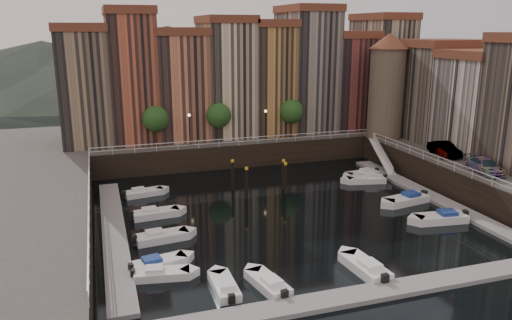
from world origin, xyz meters
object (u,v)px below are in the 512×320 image
object	(u,v)px
mooring_pilings	(262,178)
boat_left_1	(158,263)
boat_left_2	(161,237)
car_c	(485,167)
boat_left_0	(161,274)
car_b	(444,150)
corner_tower	(387,84)
car_a	(444,150)
gangway	(382,155)

from	to	relation	value
mooring_pilings	boat_left_1	bearing A→B (deg)	-132.51
boat_left_2	car_c	xyz separation A→B (m)	(32.94, -0.14, 3.37)
boat_left_0	car_b	distance (m)	37.11
car_c	corner_tower	bearing A→B (deg)	100.84
boat_left_1	car_c	world-z (taller)	car_c
car_a	corner_tower	bearing A→B (deg)	114.95
boat_left_2	car_c	distance (m)	33.11
corner_tower	car_c	xyz separation A→B (m)	(0.45, -18.33, -6.46)
boat_left_2	car_b	world-z (taller)	car_b
boat_left_2	boat_left_1	bearing A→B (deg)	-106.89
car_a	boat_left_2	bearing A→B (deg)	-148.47
boat_left_0	car_c	distance (m)	34.56
corner_tower	boat_left_0	distance (m)	42.67
corner_tower	boat_left_1	xyz separation A→B (m)	(-33.33, -23.01, -9.86)
corner_tower	mooring_pilings	distance (m)	23.76
gangway	boat_left_0	distance (m)	36.58
boat_left_1	car_c	distance (m)	34.27
gangway	car_a	bearing A→B (deg)	-59.76
corner_tower	boat_left_0	xyz separation A→B (m)	(-33.34, -24.72, -9.87)
car_b	car_a	bearing A→B (deg)	178.56
car_c	boat_left_1	bearing A→B (deg)	-162.68
boat_left_0	mooring_pilings	bearing A→B (deg)	60.30
mooring_pilings	car_c	distance (m)	22.94
car_a	car_b	xyz separation A→B (m)	(0.04, -0.00, 0.02)
mooring_pilings	car_b	bearing A→B (deg)	-6.38
boat_left_2	car_b	bearing A→B (deg)	4.73
boat_left_1	car_b	xyz separation A→B (m)	(34.39, 11.79, 3.46)
gangway	boat_left_0	xyz separation A→B (m)	(-30.44, -20.22, -1.59)
gangway	boat_left_2	world-z (taller)	gangway
gangway	car_c	distance (m)	14.35
boat_left_2	corner_tower	bearing A→B (deg)	22.24
boat_left_0	boat_left_2	bearing A→B (deg)	92.19
corner_tower	mooring_pilings	bearing A→B (deg)	-156.52
mooring_pilings	boat_left_2	bearing A→B (deg)	-142.40
boat_left_2	car_a	distance (m)	34.40
boat_left_0	car_b	bearing A→B (deg)	31.04
boat_left_1	boat_left_0	bearing A→B (deg)	-103.07
boat_left_1	corner_tower	bearing A→B (deg)	21.90
boat_left_0	car_c	bearing A→B (deg)	20.32
boat_left_0	car_c	world-z (taller)	car_c
corner_tower	gangway	size ratio (longest dim) A/B	1.66
gangway	car_c	xyz separation A→B (m)	(3.35, -13.83, 1.81)
boat_left_1	car_b	world-z (taller)	car_b
gangway	boat_left_2	bearing A→B (deg)	-155.17
mooring_pilings	car_a	bearing A→B (deg)	-6.38
boat_left_0	car_b	world-z (taller)	car_b
boat_left_2	gangway	bearing A→B (deg)	17.82
boat_left_1	car_b	size ratio (longest dim) A/B	0.93
mooring_pilings	car_c	world-z (taller)	car_c
mooring_pilings	car_b	world-z (taller)	car_b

